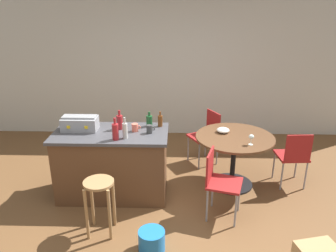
% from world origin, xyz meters
% --- Properties ---
extents(ground_plane, '(8.80, 8.80, 0.00)m').
position_xyz_m(ground_plane, '(0.00, 0.00, 0.00)').
color(ground_plane, brown).
extents(back_wall, '(8.00, 0.10, 2.70)m').
position_xyz_m(back_wall, '(0.00, 2.82, 1.35)').
color(back_wall, beige).
rests_on(back_wall, ground_plane).
extents(kitchen_island, '(1.50, 0.76, 0.92)m').
position_xyz_m(kitchen_island, '(-0.76, 0.50, 0.46)').
color(kitchen_island, brown).
rests_on(kitchen_island, ground_plane).
extents(wooden_stool, '(0.34, 0.34, 0.67)m').
position_xyz_m(wooden_stool, '(-0.75, -0.33, 0.49)').
color(wooden_stool, '#A37A4C').
rests_on(wooden_stool, ground_plane).
extents(dining_table, '(1.09, 1.09, 0.76)m').
position_xyz_m(dining_table, '(0.91, 0.78, 0.59)').
color(dining_table, black).
rests_on(dining_table, ground_plane).
extents(folding_chair_near, '(0.43, 0.43, 0.85)m').
position_xyz_m(folding_chair_near, '(1.75, 0.77, 0.50)').
color(folding_chair_near, maroon).
rests_on(folding_chair_near, ground_plane).
extents(folding_chair_far, '(0.54, 0.54, 0.85)m').
position_xyz_m(folding_chair_far, '(0.59, 1.52, 0.50)').
color(folding_chair_far, maroon).
rests_on(folding_chair_far, ground_plane).
extents(folding_chair_left, '(0.50, 0.50, 0.86)m').
position_xyz_m(folding_chair_left, '(0.62, 0.03, 0.51)').
color(folding_chair_left, maroon).
rests_on(folding_chair_left, ground_plane).
extents(toolbox, '(0.46, 0.26, 0.20)m').
position_xyz_m(toolbox, '(-1.17, 0.56, 1.01)').
color(toolbox, gray).
rests_on(toolbox, kitchen_island).
extents(bottle_0, '(0.06, 0.06, 0.27)m').
position_xyz_m(bottle_0, '(-0.53, 0.30, 1.02)').
color(bottle_0, '#B7B2AD').
rests_on(bottle_0, kitchen_island).
extents(bottle_1, '(0.08, 0.08, 0.26)m').
position_xyz_m(bottle_1, '(-0.65, 0.61, 1.02)').
color(bottle_1, maroon).
rests_on(bottle_1, kitchen_island).
extents(bottle_2, '(0.08, 0.08, 0.20)m').
position_xyz_m(bottle_2, '(-0.27, 0.73, 1.00)').
color(bottle_2, '#194C23').
rests_on(bottle_2, kitchen_island).
extents(bottle_3, '(0.06, 0.06, 0.21)m').
position_xyz_m(bottle_3, '(-0.12, 0.73, 1.00)').
color(bottle_3, '#603314').
rests_on(bottle_3, kitchen_island).
extents(bottle_4, '(0.08, 0.08, 0.28)m').
position_xyz_m(bottle_4, '(-0.64, 0.25, 1.03)').
color(bottle_4, maroon).
rests_on(bottle_4, kitchen_island).
extents(cup_0, '(0.12, 0.08, 0.10)m').
position_xyz_m(cup_0, '(-0.44, 0.54, 0.97)').
color(cup_0, '#DB6651').
rests_on(cup_0, kitchen_island).
extents(cup_1, '(0.11, 0.08, 0.11)m').
position_xyz_m(cup_1, '(-0.25, 0.48, 0.97)').
color(cup_1, '#383838').
rests_on(cup_1, kitchen_island).
extents(wine_glass, '(0.07, 0.07, 0.14)m').
position_xyz_m(wine_glass, '(1.07, 0.50, 0.87)').
color(wine_glass, silver).
rests_on(wine_glass, dining_table).
extents(serving_bowl, '(0.18, 0.18, 0.07)m').
position_xyz_m(serving_bowl, '(0.76, 0.92, 0.80)').
color(serving_bowl, white).
rests_on(serving_bowl, dining_table).
extents(plastic_bucket, '(0.29, 0.29, 0.24)m').
position_xyz_m(plastic_bucket, '(-0.15, -0.62, 0.12)').
color(plastic_bucket, blue).
rests_on(plastic_bucket, ground_plane).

